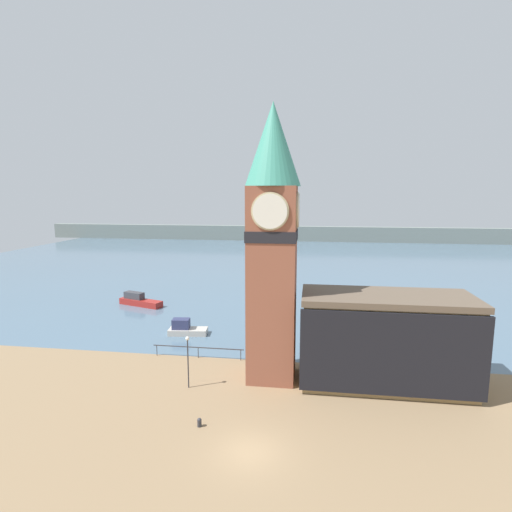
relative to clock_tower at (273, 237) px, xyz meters
The scene contains 10 objects.
ground_plane 16.00m from the clock_tower, 91.72° to the right, with size 160.00×160.00×0.00m, color #846B4C.
water 64.47m from the clock_tower, 90.28° to the left, with size 160.00×120.00×0.00m.
far_shoreline 103.76m from the clock_tower, 90.17° to the left, with size 180.00×3.00×5.00m.
pier_railing 13.83m from the clock_tower, 157.72° to the left, with size 8.97×0.08×1.09m.
clock_tower is the anchor object (origin of this frame).
pier_building 12.58m from the clock_tower, ahead, with size 13.89×6.10×7.61m.
boat_near 18.27m from the clock_tower, 139.13° to the left, with size 4.47×2.20×1.78m.
boat_far 31.16m from the clock_tower, 136.55° to the left, with size 6.87×3.59×1.82m.
mooring_bollard_near 14.97m from the clock_tower, 116.80° to the right, with size 0.30×0.30×0.62m.
lamp_post 11.63m from the clock_tower, 156.18° to the right, with size 0.32×0.32×4.37m.
Camera 1 is at (3.49, -22.12, 15.67)m, focal length 28.00 mm.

